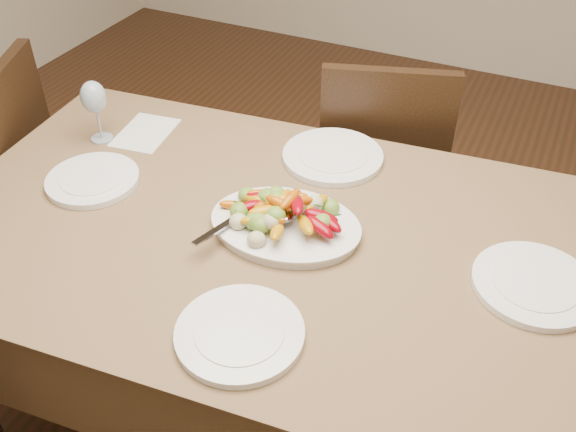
{
  "coord_description": "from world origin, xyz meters",
  "views": [
    {
      "loc": [
        0.51,
        -0.86,
        1.8
      ],
      "look_at": [
        -0.01,
        0.25,
        0.82
      ],
      "focal_mm": 40.0,
      "sensor_mm": 36.0,
      "label": 1
    }
  ],
  "objects_px": {
    "chair_far": "(380,166)",
    "plate_near": "(240,334)",
    "plate_far": "(333,156)",
    "plate_right": "(534,285)",
    "dining_table": "(288,336)",
    "serving_platter": "(285,227)",
    "wine_glass": "(96,110)",
    "plate_left": "(93,180)"
  },
  "relations": [
    {
      "from": "plate_right",
      "to": "chair_far",
      "type": "bearing_deg",
      "value": 128.95
    },
    {
      "from": "serving_platter",
      "to": "plate_near",
      "type": "height_order",
      "value": "serving_platter"
    },
    {
      "from": "plate_right",
      "to": "plate_far",
      "type": "xyz_separation_m",
      "value": [
        -0.61,
        0.3,
        0.0
      ]
    },
    {
      "from": "plate_right",
      "to": "plate_far",
      "type": "relative_size",
      "value": 0.96
    },
    {
      "from": "dining_table",
      "to": "plate_near",
      "type": "xyz_separation_m",
      "value": [
        0.05,
        -0.34,
        0.39
      ]
    },
    {
      "from": "serving_platter",
      "to": "plate_far",
      "type": "height_order",
      "value": "serving_platter"
    },
    {
      "from": "dining_table",
      "to": "plate_far",
      "type": "height_order",
      "value": "plate_far"
    },
    {
      "from": "dining_table",
      "to": "wine_glass",
      "type": "height_order",
      "value": "wine_glass"
    },
    {
      "from": "chair_far",
      "to": "plate_left",
      "type": "relative_size",
      "value": 3.72
    },
    {
      "from": "wine_glass",
      "to": "plate_far",
      "type": "bearing_deg",
      "value": 16.21
    },
    {
      "from": "chair_far",
      "to": "plate_near",
      "type": "xyz_separation_m",
      "value": [
        0.05,
        -1.14,
        0.29
      ]
    },
    {
      "from": "plate_left",
      "to": "wine_glass",
      "type": "distance_m",
      "value": 0.25
    },
    {
      "from": "plate_near",
      "to": "wine_glass",
      "type": "bearing_deg",
      "value": 145.91
    },
    {
      "from": "plate_right",
      "to": "wine_glass",
      "type": "relative_size",
      "value": 1.37
    },
    {
      "from": "serving_platter",
      "to": "plate_far",
      "type": "distance_m",
      "value": 0.35
    },
    {
      "from": "dining_table",
      "to": "plate_right",
      "type": "bearing_deg",
      "value": 6.91
    },
    {
      "from": "plate_right",
      "to": "plate_near",
      "type": "xyz_separation_m",
      "value": [
        -0.54,
        -0.41,
        0.0
      ]
    },
    {
      "from": "dining_table",
      "to": "plate_far",
      "type": "distance_m",
      "value": 0.53
    },
    {
      "from": "plate_far",
      "to": "plate_right",
      "type": "bearing_deg",
      "value": -25.78
    },
    {
      "from": "serving_platter",
      "to": "plate_left",
      "type": "xyz_separation_m",
      "value": [
        -0.57,
        -0.04,
        -0.0
      ]
    },
    {
      "from": "dining_table",
      "to": "serving_platter",
      "type": "height_order",
      "value": "serving_platter"
    },
    {
      "from": "plate_right",
      "to": "wine_glass",
      "type": "distance_m",
      "value": 1.3
    },
    {
      "from": "dining_table",
      "to": "plate_near",
      "type": "height_order",
      "value": "plate_near"
    },
    {
      "from": "dining_table",
      "to": "chair_far",
      "type": "bearing_deg",
      "value": 90.09
    },
    {
      "from": "plate_right",
      "to": "plate_far",
      "type": "bearing_deg",
      "value": 154.22
    },
    {
      "from": "serving_platter",
      "to": "dining_table",
      "type": "bearing_deg",
      "value": -45.03
    },
    {
      "from": "chair_far",
      "to": "serving_platter",
      "type": "height_order",
      "value": "chair_far"
    },
    {
      "from": "dining_table",
      "to": "wine_glass",
      "type": "bearing_deg",
      "value": 166.51
    },
    {
      "from": "plate_near",
      "to": "plate_right",
      "type": "bearing_deg",
      "value": 37.44
    },
    {
      "from": "dining_table",
      "to": "plate_left",
      "type": "distance_m",
      "value": 0.7
    },
    {
      "from": "plate_far",
      "to": "plate_near",
      "type": "bearing_deg",
      "value": -83.94
    },
    {
      "from": "plate_far",
      "to": "serving_platter",
      "type": "bearing_deg",
      "value": -87.66
    },
    {
      "from": "serving_platter",
      "to": "wine_glass",
      "type": "bearing_deg",
      "value": 167.29
    },
    {
      "from": "wine_glass",
      "to": "serving_platter",
      "type": "bearing_deg",
      "value": -12.71
    },
    {
      "from": "dining_table",
      "to": "chair_far",
      "type": "relative_size",
      "value": 1.94
    },
    {
      "from": "serving_platter",
      "to": "wine_glass",
      "type": "distance_m",
      "value": 0.72
    },
    {
      "from": "chair_far",
      "to": "plate_near",
      "type": "relative_size",
      "value": 3.46
    },
    {
      "from": "plate_right",
      "to": "plate_near",
      "type": "distance_m",
      "value": 0.68
    },
    {
      "from": "chair_far",
      "to": "serving_platter",
      "type": "relative_size",
      "value": 2.55
    },
    {
      "from": "plate_far",
      "to": "plate_near",
      "type": "height_order",
      "value": "same"
    },
    {
      "from": "chair_far",
      "to": "plate_right",
      "type": "bearing_deg",
      "value": 111.52
    },
    {
      "from": "serving_platter",
      "to": "plate_right",
      "type": "xyz_separation_m",
      "value": [
        0.6,
        0.06,
        -0.0
      ]
    }
  ]
}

